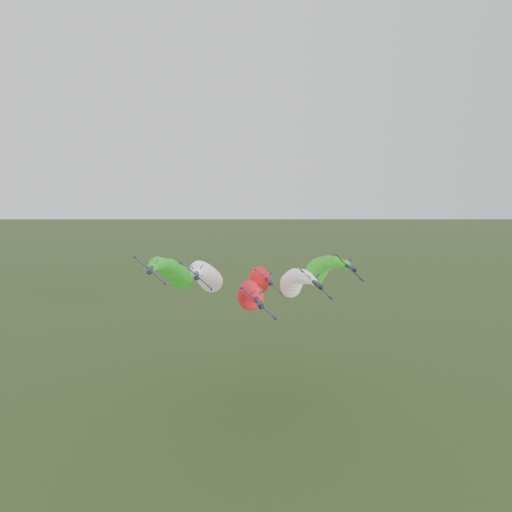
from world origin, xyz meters
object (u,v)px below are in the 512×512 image
(jet_outer_right, at_px, (319,270))
(jet_trail, at_px, (259,280))
(jet_outer_left, at_px, (174,272))
(jet_lead, at_px, (250,295))
(jet_inner_left, at_px, (207,276))
(jet_inner_right, at_px, (293,282))

(jet_outer_right, xyz_separation_m, jet_trail, (-17.82, 5.87, -3.80))
(jet_outer_left, bearing_deg, jet_outer_right, 0.83)
(jet_lead, relative_size, jet_inner_left, 1.00)
(jet_inner_right, bearing_deg, jet_outer_right, 40.99)
(jet_lead, height_order, jet_inner_right, jet_inner_right)
(jet_lead, xyz_separation_m, jet_inner_right, (13.62, 10.44, 1.06))
(jet_inner_left, bearing_deg, jet_trail, 32.56)
(jet_lead, bearing_deg, jet_inner_right, 37.49)
(jet_inner_left, distance_m, jet_outer_left, 10.52)
(jet_inner_right, height_order, jet_outer_left, jet_outer_left)
(jet_outer_right, bearing_deg, jet_inner_right, -139.01)
(jet_outer_left, xyz_separation_m, jet_trail, (26.37, 6.51, -4.11))
(jet_trail, bearing_deg, jet_inner_right, -60.43)
(jet_inner_left, relative_size, jet_outer_right, 1.00)
(jet_lead, distance_m, jet_inner_left, 18.22)
(jet_trail, bearing_deg, jet_lead, -102.53)
(jet_lead, xyz_separation_m, jet_inner_left, (-11.22, 14.07, 2.84))
(jet_lead, relative_size, jet_trail, 1.00)
(jet_inner_right, height_order, jet_trail, jet_inner_right)
(jet_trail, bearing_deg, jet_outer_left, -166.13)
(jet_lead, height_order, jet_outer_left, jet_outer_left)
(jet_inner_right, distance_m, jet_trail, 16.54)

